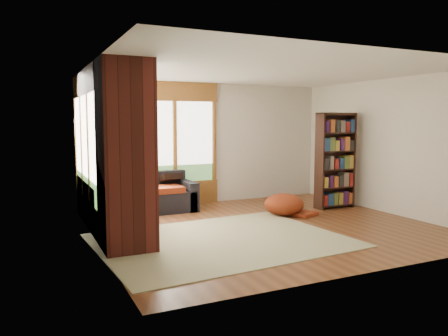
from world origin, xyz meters
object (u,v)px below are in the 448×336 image
object	(u,v)px
brick_chimney	(126,156)
sectional_sofa	(127,201)
pouf	(284,204)
dog_tan	(132,175)
bookshelf	(335,161)
area_rug	(221,240)
dog_brindle	(134,181)

from	to	relation	value
brick_chimney	sectional_sofa	size ratio (longest dim) A/B	1.18
brick_chimney	pouf	distance (m)	3.53
sectional_sofa	dog_tan	bearing A→B (deg)	-22.11
bookshelf	area_rug	bearing A→B (deg)	-157.47
pouf	brick_chimney	bearing A→B (deg)	-162.50
brick_chimney	bookshelf	size ratio (longest dim) A/B	1.33
bookshelf	dog_tan	xyz separation A→B (m)	(-4.01, 0.84, -0.18)
brick_chimney	dog_tan	bearing A→B (deg)	75.14
dog_tan	dog_brindle	world-z (taller)	dog_tan
sectional_sofa	area_rug	distance (m)	2.40
sectional_sofa	dog_tan	world-z (taller)	dog_tan
brick_chimney	area_rug	size ratio (longest dim) A/B	0.73
brick_chimney	dog_tan	size ratio (longest dim) A/B	2.46
pouf	dog_brindle	xyz separation A→B (m)	(-2.79, 0.33, 0.55)
sectional_sofa	dog_tan	size ratio (longest dim) A/B	2.08
pouf	dog_tan	bearing A→B (deg)	159.43
sectional_sofa	bookshelf	world-z (taller)	bookshelf
brick_chimney	dog_brindle	bearing A→B (deg)	72.95
area_rug	bookshelf	world-z (taller)	bookshelf
dog_tan	area_rug	bearing A→B (deg)	-94.81
dog_tan	dog_brindle	distance (m)	0.68
dog_brindle	sectional_sofa	bearing A→B (deg)	-3.76
sectional_sofa	pouf	size ratio (longest dim) A/B	2.91
sectional_sofa	bookshelf	distance (m)	4.24
brick_chimney	sectional_sofa	distance (m)	2.32
bookshelf	dog_brindle	bearing A→B (deg)	177.57
sectional_sofa	dog_tan	xyz separation A→B (m)	(0.09, -0.03, 0.49)
brick_chimney	area_rug	world-z (taller)	brick_chimney
bookshelf	pouf	bearing A→B (deg)	-173.19
area_rug	dog_tan	world-z (taller)	dog_tan
brick_chimney	dog_brindle	xyz separation A→B (m)	(0.41, 1.35, -0.54)
sectional_sofa	pouf	world-z (taller)	sectional_sofa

